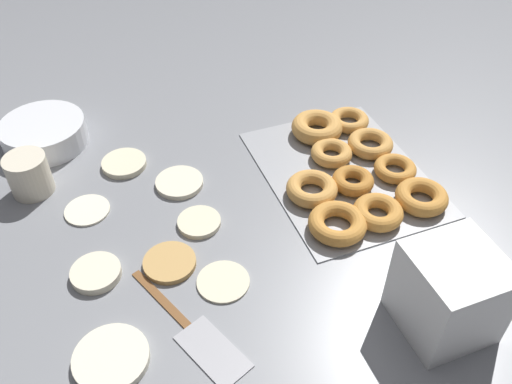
% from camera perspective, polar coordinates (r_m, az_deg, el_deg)
% --- Properties ---
extents(ground_plane, '(3.00, 3.00, 0.00)m').
position_cam_1_polar(ground_plane, '(1.01, -3.59, -3.84)').
color(ground_plane, gray).
extents(pancake_0, '(0.09, 0.09, 0.01)m').
position_cam_1_polar(pancake_0, '(0.92, -3.48, -9.31)').
color(pancake_0, beige).
rests_on(pancake_0, ground_plane).
extents(pancake_1, '(0.09, 0.09, 0.01)m').
position_cam_1_polar(pancake_1, '(1.09, -17.36, -1.76)').
color(pancake_1, silver).
rests_on(pancake_1, ground_plane).
extents(pancake_2, '(0.11, 0.11, 0.01)m').
position_cam_1_polar(pancake_2, '(0.86, -15.00, -16.56)').
color(pancake_2, silver).
rests_on(pancake_2, ground_plane).
extents(pancake_3, '(0.09, 0.09, 0.01)m').
position_cam_1_polar(pancake_3, '(0.96, -9.08, -7.35)').
color(pancake_3, tan).
rests_on(pancake_3, ground_plane).
extents(pancake_4, '(0.10, 0.10, 0.01)m').
position_cam_1_polar(pancake_4, '(1.10, -8.06, 1.00)').
color(pancake_4, beige).
rests_on(pancake_4, ground_plane).
extents(pancake_5, '(0.09, 0.09, 0.01)m').
position_cam_1_polar(pancake_5, '(1.17, -13.71, 2.94)').
color(pancake_5, beige).
rests_on(pancake_5, ground_plane).
extents(pancake_6, '(0.08, 0.08, 0.01)m').
position_cam_1_polar(pancake_6, '(1.02, -6.01, -3.17)').
color(pancake_6, beige).
rests_on(pancake_6, ground_plane).
extents(pancake_7, '(0.09, 0.09, 0.01)m').
position_cam_1_polar(pancake_7, '(0.97, -16.50, -8.17)').
color(pancake_7, beige).
rests_on(pancake_7, ground_plane).
extents(donut_tray, '(0.40, 0.31, 0.04)m').
position_cam_1_polar(donut_tray, '(1.12, 9.86, 2.32)').
color(donut_tray, '#93969B').
rests_on(donut_tray, ground_plane).
extents(batter_bowl, '(0.18, 0.18, 0.05)m').
position_cam_1_polar(batter_bowl, '(1.27, -21.42, 5.79)').
color(batter_bowl, white).
rests_on(batter_bowl, ground_plane).
extents(container_stack, '(0.13, 0.13, 0.15)m').
position_cam_1_polar(container_stack, '(0.87, 19.66, -9.94)').
color(container_stack, white).
rests_on(container_stack, ground_plane).
extents(paper_cup, '(0.08, 0.08, 0.08)m').
position_cam_1_polar(paper_cup, '(1.15, -22.79, 1.69)').
color(paper_cup, beige).
rests_on(paper_cup, ground_plane).
extents(spatula, '(0.26, 0.13, 0.01)m').
position_cam_1_polar(spatula, '(0.86, -5.87, -15.09)').
color(spatula, brown).
rests_on(spatula, ground_plane).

